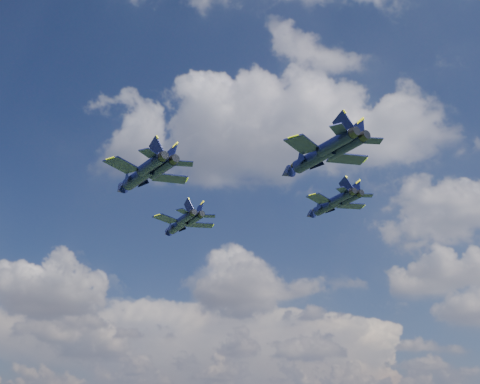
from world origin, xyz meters
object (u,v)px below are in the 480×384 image
jet_slot (312,159)px  jet_left (138,178)px  jet_lead (178,225)px  jet_right (326,206)px

jet_slot → jet_left: bearing=136.7°
jet_lead → jet_right: bearing=-46.4°
jet_lead → jet_left: jet_lead is taller
jet_lead → jet_left: (2.59, -25.38, -2.00)m
jet_left → jet_slot: size_ratio=0.98×
jet_lead → jet_slot: bearing=-85.5°
jet_lead → jet_slot: 35.47m
jet_right → jet_left: bearing=-177.2°
jet_left → jet_slot: bearing=-46.4°
jet_slot → jet_right: bearing=43.7°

